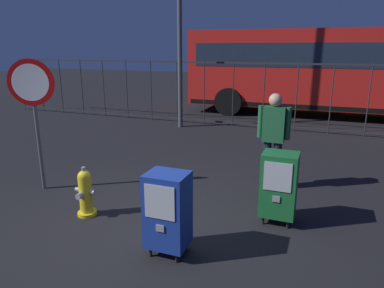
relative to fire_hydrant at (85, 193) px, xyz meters
name	(u,v)px	position (x,y,z in m)	size (l,w,h in m)	color
ground_plane	(141,225)	(0.91, 0.00, -0.35)	(60.00, 60.00, 0.00)	black
fire_hydrant	(85,193)	(0.00, 0.00, 0.00)	(0.33, 0.32, 0.75)	yellow
newspaper_box_primary	(279,184)	(2.65, 0.79, 0.22)	(0.48, 0.42, 1.02)	black
newspaper_box_secondary	(168,210)	(1.55, -0.48, 0.22)	(0.48, 0.42, 1.02)	black
stop_sign	(33,98)	(-1.34, 0.56, 1.25)	(0.71, 0.31, 2.23)	#4C4F54
pedestrian	(273,136)	(2.37, 2.02, 0.60)	(0.55, 0.22, 1.67)	black
fence_barrier	(248,94)	(0.91, 6.75, 0.67)	(18.03, 0.04, 2.00)	#2D2D33
bus_near	(340,68)	(3.49, 9.75, 1.36)	(10.53, 2.88, 3.00)	red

